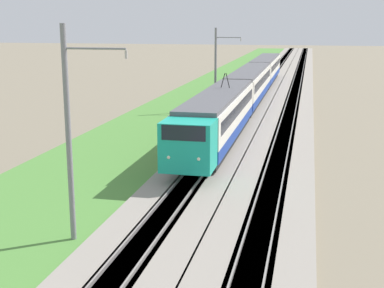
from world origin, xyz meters
name	(u,v)px	position (x,y,z in m)	size (l,w,h in m)	color
ballast_main	(254,99)	(50.00, 0.00, 0.15)	(240.00, 4.40, 0.30)	gray
ballast_adjacent	(293,100)	(50.00, -4.32, 0.15)	(240.00, 4.40, 0.30)	gray
track_main	(254,99)	(50.00, 0.00, 0.16)	(240.00, 1.57, 0.45)	#4C4238
track_adjacent	(293,100)	(50.00, -4.32, 0.16)	(240.00, 1.57, 0.45)	#4C4238
grass_verge	(196,98)	(50.00, 6.56, 0.06)	(240.00, 8.68, 0.12)	#4C8438
passenger_train	(250,84)	(45.65, 0.00, 2.30)	(59.41, 2.83, 4.93)	#19A88E
catenary_mast_near	(70,134)	(8.85, 2.82, 4.39)	(0.22, 2.56, 8.50)	slate
catenary_mast_mid	(216,69)	(41.39, 2.82, 4.15)	(0.22, 2.56, 8.03)	slate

